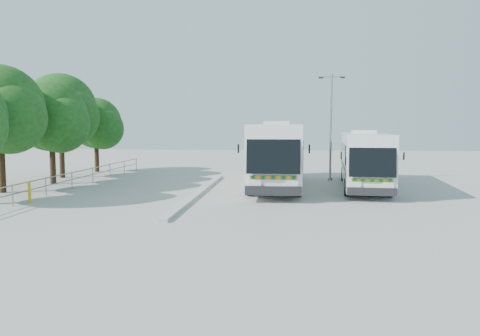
# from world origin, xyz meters

# --- Properties ---
(ground) EXTENTS (100.00, 100.00, 0.00)m
(ground) POSITION_xyz_m (0.00, 0.00, 0.00)
(ground) COLOR #9F9F9A
(ground) RESTS_ON ground
(kerb_divider) EXTENTS (0.40, 16.00, 0.15)m
(kerb_divider) POSITION_xyz_m (-2.30, 2.00, 0.07)
(kerb_divider) COLOR #B2B2AD
(kerb_divider) RESTS_ON ground
(railing) EXTENTS (0.06, 22.00, 1.00)m
(railing) POSITION_xyz_m (-10.00, 4.00, 0.74)
(railing) COLOR gray
(railing) RESTS_ON ground
(tree_far_b) EXTENTS (5.33, 5.03, 6.96)m
(tree_far_b) POSITION_xyz_m (-13.02, 1.20, 4.57)
(tree_far_b) COLOR #382314
(tree_far_b) RESTS_ON ground
(tree_far_c) EXTENTS (4.97, 4.69, 6.49)m
(tree_far_c) POSITION_xyz_m (-12.12, 5.10, 4.26)
(tree_far_c) COLOR #382314
(tree_far_c) RESTS_ON ground
(tree_far_d) EXTENTS (5.62, 5.30, 7.33)m
(tree_far_d) POSITION_xyz_m (-13.31, 8.80, 4.82)
(tree_far_d) COLOR #382314
(tree_far_d) RESTS_ON ground
(tree_far_e) EXTENTS (4.54, 4.28, 5.92)m
(tree_far_e) POSITION_xyz_m (-12.63, 13.30, 3.89)
(tree_far_e) COLOR #382314
(tree_far_e) RESTS_ON ground
(coach_main) EXTENTS (2.89, 13.40, 3.71)m
(coach_main) POSITION_xyz_m (1.78, 5.42, 2.03)
(coach_main) COLOR white
(coach_main) RESTS_ON ground
(coach_adjacent) EXTENTS (3.48, 11.75, 3.21)m
(coach_adjacent) POSITION_xyz_m (6.97, 5.23, 1.76)
(coach_adjacent) COLOR white
(coach_adjacent) RESTS_ON ground
(lamppost) EXTENTS (1.73, 0.16, 7.08)m
(lamppost) POSITION_xyz_m (5.38, 8.91, 3.91)
(lamppost) COLOR #93969B
(lamppost) RESTS_ON ground
(bollard) EXTENTS (0.18, 0.18, 1.02)m
(bollard) POSITION_xyz_m (-9.70, -2.10, 0.51)
(bollard) COLOR gold
(bollard) RESTS_ON ground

